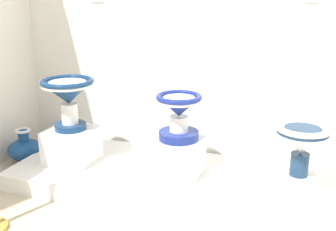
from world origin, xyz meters
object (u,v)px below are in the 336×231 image
object	(u,v)px
plinth_block_rightmost	(179,156)
antique_toilet_central_ornate	(301,144)
plinth_block_central_ornate	(297,188)
decorative_vase_corner	(25,149)
antique_toilet_leftmost	(68,94)
plinth_block_leftmost	(72,145)
antique_toilet_rightmost	(179,111)

from	to	relation	value
plinth_block_rightmost	antique_toilet_central_ornate	bearing A→B (deg)	-1.45
plinth_block_central_ornate	decorative_vase_corner	size ratio (longest dim) A/B	1.16
plinth_block_rightmost	antique_toilet_central_ornate	distance (m)	0.91
antique_toilet_leftmost	plinth_block_rightmost	distance (m)	1.00
decorative_vase_corner	plinth_block_rightmost	bearing A→B (deg)	0.43
plinth_block_central_ornate	antique_toilet_central_ornate	distance (m)	0.33
antique_toilet_leftmost	decorative_vase_corner	size ratio (longest dim) A/B	1.31
plinth_block_leftmost	antique_toilet_central_ornate	bearing A→B (deg)	1.94
antique_toilet_central_ornate	plinth_block_rightmost	bearing A→B (deg)	178.55
antique_toilet_leftmost	plinth_block_rightmost	xyz separation A→B (m)	(0.89, 0.08, -0.43)
antique_toilet_central_ornate	decorative_vase_corner	world-z (taller)	antique_toilet_central_ornate
plinth_block_rightmost	antique_toilet_leftmost	bearing A→B (deg)	-174.74
antique_toilet_leftmost	antique_toilet_rightmost	world-z (taller)	antique_toilet_leftmost
antique_toilet_central_ornate	antique_toilet_rightmost	bearing A→B (deg)	178.55
plinth_block_leftmost	antique_toilet_leftmost	size ratio (longest dim) A/B	0.89
antique_toilet_rightmost	decorative_vase_corner	xyz separation A→B (m)	(-1.43, -0.01, -0.49)
antique_toilet_leftmost	decorative_vase_corner	distance (m)	0.79
antique_toilet_leftmost	plinth_block_rightmost	world-z (taller)	antique_toilet_leftmost
plinth_block_leftmost	plinth_block_central_ornate	distance (m)	1.77
plinth_block_rightmost	plinth_block_central_ornate	size ratio (longest dim) A/B	0.96
plinth_block_rightmost	plinth_block_leftmost	bearing A→B (deg)	-174.74
plinth_block_rightmost	antique_toilet_central_ornate	size ratio (longest dim) A/B	0.82
plinth_block_rightmost	plinth_block_central_ornate	xyz separation A→B (m)	(0.88, -0.02, -0.10)
plinth_block_leftmost	decorative_vase_corner	world-z (taller)	plinth_block_leftmost
antique_toilet_rightmost	decorative_vase_corner	size ratio (longest dim) A/B	1.09
plinth_block_rightmost	antique_toilet_rightmost	bearing A→B (deg)	0.00
plinth_block_rightmost	plinth_block_central_ornate	bearing A→B (deg)	-1.45
plinth_block_leftmost	antique_toilet_leftmost	world-z (taller)	antique_toilet_leftmost
plinth_block_leftmost	antique_toilet_leftmost	bearing A→B (deg)	75.96
plinth_block_central_ornate	antique_toilet_central_ornate	size ratio (longest dim) A/B	0.86
plinth_block_leftmost	antique_toilet_central_ornate	xyz separation A→B (m)	(1.77, 0.06, 0.23)
plinth_block_leftmost	antique_toilet_central_ornate	distance (m)	1.79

